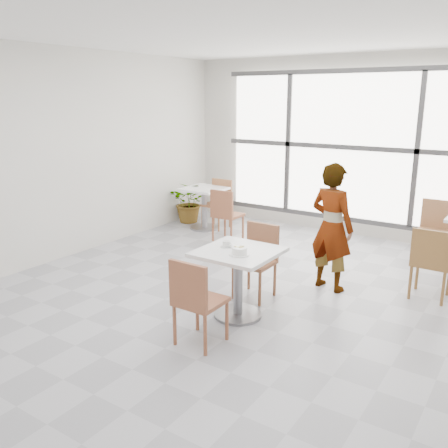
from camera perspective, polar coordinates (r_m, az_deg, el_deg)
The scene contains 17 objects.
floor at distance 5.67m, azimuth 1.71°, elevation -9.16°, with size 7.00×7.00×0.00m, color #9E9EA5.
ceiling at distance 5.22m, azimuth 1.98°, elevation 22.48°, with size 7.00×7.00×0.00m, color white.
wall_back at distance 8.40m, azimuth 14.75°, elevation 8.88°, with size 6.00×6.00×0.00m, color silver.
wall_left at distance 7.27m, azimuth -18.84°, elevation 7.71°, with size 7.00×7.00×0.00m, color silver.
window at distance 8.33m, azimuth 14.60°, elevation 8.85°, with size 4.60×0.07×2.52m.
main_table at distance 5.11m, azimuth 1.70°, elevation -5.57°, with size 0.80×0.80×0.75m.
chair_near at distance 4.53m, azimuth -3.43°, elevation -8.70°, with size 0.42×0.42×0.87m.
chair_far at distance 5.67m, azimuth 4.07°, elevation -3.75°, with size 0.42×0.42×0.87m.
oatmeal_bowl at distance 4.88m, azimuth 1.84°, elevation -3.22°, with size 0.21×0.21×0.09m.
coffee_cup at distance 5.14m, azimuth 0.30°, elevation -2.44°, with size 0.16×0.13×0.07m.
person at distance 5.92m, azimuth 12.71°, elevation -0.39°, with size 0.57×0.38×1.57m, color black.
bg_table_left at distance 8.58m, azimuth -2.36°, elevation 2.61°, with size 0.70×0.70×0.75m.
bg_chair_left_near at distance 7.78m, azimuth 0.15°, elevation 1.45°, with size 0.42×0.42×0.87m.
bg_chair_left_far at distance 8.68m, azimuth -0.64°, elevation 2.86°, with size 0.42×0.42×0.87m.
bg_chair_right_near at distance 6.02m, azimuth 23.43°, elevation -3.86°, with size 0.42×0.42×0.87m.
bg_chair_right_far at distance 7.57m, azimuth 23.74°, elevation -0.22°, with size 0.42×0.42×0.87m.
plant_left at distance 9.06m, azimuth -4.05°, elevation 2.63°, with size 0.70×0.61×0.78m, color #3D713E.
Camera 1 is at (2.74, -4.40, 2.31)m, focal length 38.36 mm.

